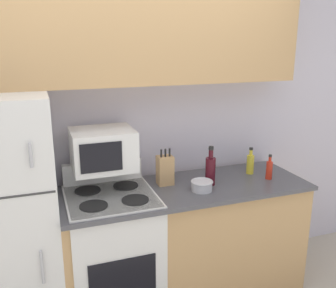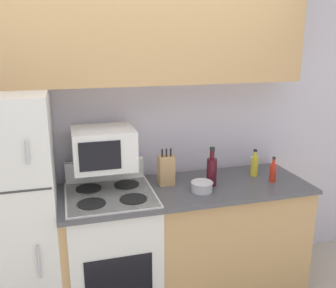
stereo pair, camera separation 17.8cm
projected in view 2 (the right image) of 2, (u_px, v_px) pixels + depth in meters
The scene contains 11 objects.
wall_back at pixel (130, 133), 2.98m from camera, with size 8.00×0.05×2.55m.
lower_cabinets at pixel (185, 241), 2.93m from camera, with size 1.87×0.66×0.93m.
refrigerator at pixel (4, 217), 2.52m from camera, with size 0.69×0.69×1.68m.
upper_cabinets at pixel (132, 31), 2.61m from camera, with size 2.56×0.31×0.74m.
stove at pixel (113, 251), 2.77m from camera, with size 0.62×0.64×1.10m.
microwave at pixel (104, 148), 2.67m from camera, with size 0.43×0.38×0.28m.
knife_block at pixel (166, 170), 2.82m from camera, with size 0.12×0.10×0.28m.
bowl at pixel (202, 186), 2.70m from camera, with size 0.16×0.16×0.08m.
bottle_cooking_spray at pixel (254, 165), 3.01m from camera, with size 0.06×0.06×0.22m.
bottle_hot_sauce at pixel (273, 172), 2.88m from camera, with size 0.05×0.05×0.20m.
bottle_wine_red at pixel (212, 171), 2.79m from camera, with size 0.08×0.08×0.30m.
Camera 2 is at (-0.49, -2.17, 1.99)m, focal length 40.00 mm.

